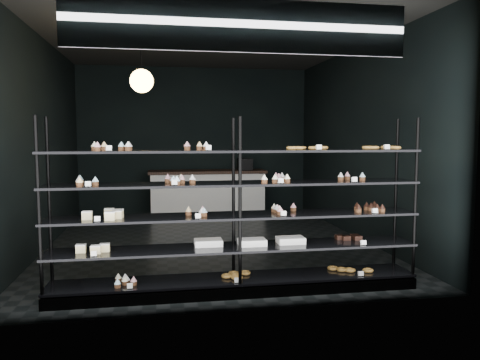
% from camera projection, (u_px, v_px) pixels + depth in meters
% --- Properties ---
extents(room, '(5.01, 6.01, 3.20)m').
position_uv_depth(room, '(209.00, 143.00, 7.39)').
color(room, black).
rests_on(room, ground).
extents(display_shelf, '(4.00, 0.50, 1.91)m').
position_uv_depth(display_shelf, '(234.00, 236.00, 5.08)').
color(display_shelf, black).
rests_on(display_shelf, room).
extents(signage, '(3.30, 0.05, 0.50)m').
position_uv_depth(signage, '(241.00, 26.00, 4.41)').
color(signage, '#0D0E43').
rests_on(signage, room).
extents(pendant_lamp, '(0.31, 0.31, 0.89)m').
position_uv_depth(pendant_lamp, '(142.00, 81.00, 6.30)').
color(pendant_lamp, black).
rests_on(pendant_lamp, room).
extents(service_counter, '(2.48, 0.65, 1.23)m').
position_uv_depth(service_counter, '(208.00, 193.00, 9.99)').
color(service_counter, silver).
rests_on(service_counter, room).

